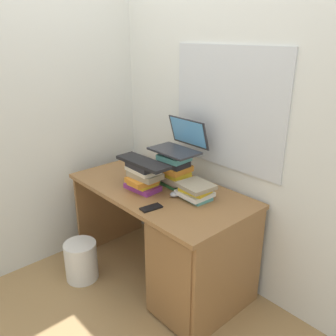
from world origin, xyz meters
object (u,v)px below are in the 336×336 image
object	(u,v)px
desk	(190,249)
book_stack_side	(195,191)
laptop	(180,143)
book_stack_tall	(174,169)
book_stack_keyboard_riser	(143,177)
mug	(132,161)
wastebasket	(81,261)
computer_mouse	(177,193)
cell_phone	(151,208)
keyboard	(143,162)

from	to	relation	value
desk	book_stack_side	world-z (taller)	book_stack_side
desk	laptop	size ratio (longest dim) A/B	3.85
book_stack_tall	book_stack_side	world-z (taller)	book_stack_tall
book_stack_keyboard_riser	mug	world-z (taller)	book_stack_keyboard_riser
laptop	wastebasket	xyz separation A→B (m)	(-0.38, -0.64, -0.87)
desk	computer_mouse	bearing A→B (deg)	169.50
laptop	cell_phone	bearing A→B (deg)	-66.90
cell_phone	wastebasket	bearing A→B (deg)	-150.00
laptop	desk	bearing A→B (deg)	-32.85
book_stack_keyboard_riser	laptop	bearing A→B (deg)	74.35
laptop	book_stack_side	bearing A→B (deg)	-22.62
computer_mouse	mug	bearing A→B (deg)	170.23
computer_mouse	cell_phone	bearing A→B (deg)	-83.78
book_stack_tall	wastebasket	xyz separation A→B (m)	(-0.38, -0.58, -0.69)
mug	book_stack_keyboard_riser	bearing A→B (deg)	-27.57
desk	wastebasket	world-z (taller)	desk
book_stack_side	laptop	xyz separation A→B (m)	(-0.26, 0.11, 0.24)
laptop	wastebasket	size ratio (longest dim) A/B	1.16
book_stack_keyboard_riser	computer_mouse	world-z (taller)	book_stack_keyboard_riser
keyboard	wastebasket	size ratio (longest dim) A/B	1.42
book_stack_side	desk	bearing A→B (deg)	-61.41
book_stack_tall	cell_phone	xyz separation A→B (m)	(0.18, -0.35, -0.12)
book_stack_tall	book_stack_side	xyz separation A→B (m)	(0.26, -0.05, -0.06)
book_stack_side	keyboard	size ratio (longest dim) A/B	0.56
book_stack_tall	laptop	world-z (taller)	laptop
cell_phone	desk	bearing A→B (deg)	65.60
computer_mouse	wastebasket	xyz separation A→B (m)	(-0.53, -0.47, -0.59)
book_stack_keyboard_riser	wastebasket	world-z (taller)	book_stack_keyboard_riser
book_stack_tall	mug	distance (m)	0.49
wastebasket	keyboard	bearing A→B (deg)	49.94
book_stack_keyboard_riser	laptop	size ratio (longest dim) A/B	0.76
book_stack_keyboard_riser	wastebasket	bearing A→B (deg)	-129.74
book_stack_tall	book_stack_side	bearing A→B (deg)	-10.68
desk	cell_phone	distance (m)	0.42
desk	mug	size ratio (longest dim) A/B	12.19
book_stack_side	mug	size ratio (longest dim) A/B	2.14
wastebasket	cell_phone	bearing A→B (deg)	22.31
wastebasket	laptop	bearing A→B (deg)	59.25
laptop	computer_mouse	size ratio (longest dim) A/B	3.31
laptop	wastebasket	bearing A→B (deg)	-120.75
computer_mouse	wastebasket	distance (m)	0.92
cell_phone	book_stack_side	bearing A→B (deg)	82.36
wastebasket	desk	bearing A→B (deg)	32.57
laptop	keyboard	xyz separation A→B (m)	(-0.07, -0.27, -0.10)
laptop	cell_phone	size ratio (longest dim) A/B	2.53
laptop	book_stack_tall	bearing A→B (deg)	-89.26
mug	laptop	bearing A→B (deg)	7.06
desk	book_stack_keyboard_riser	bearing A→B (deg)	-168.99
mug	cell_phone	world-z (taller)	mug
desk	book_stack_side	size ratio (longest dim) A/B	5.69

